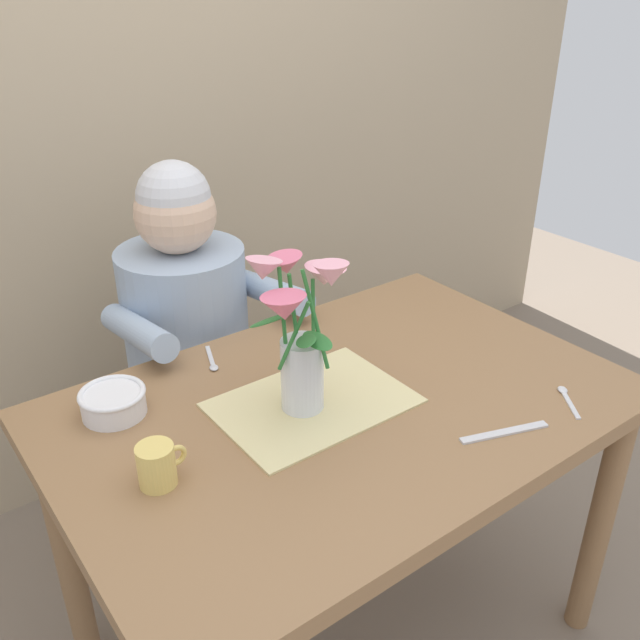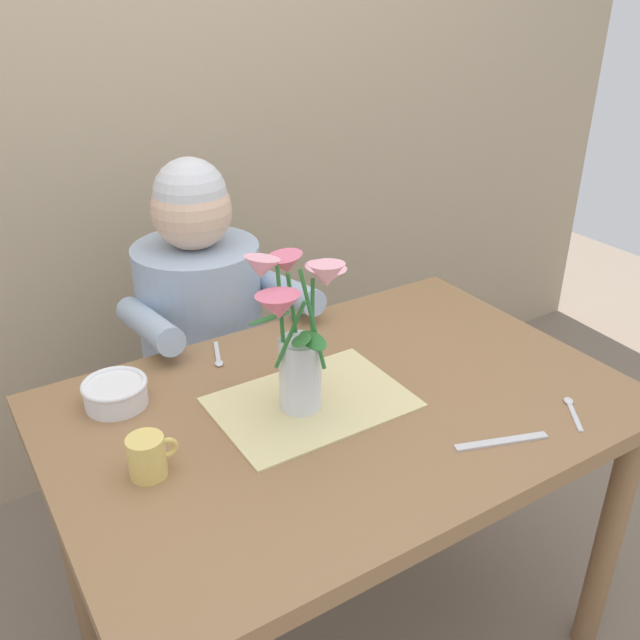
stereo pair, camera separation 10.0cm
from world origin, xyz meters
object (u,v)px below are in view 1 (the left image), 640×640
at_px(dinner_knife, 504,432).
at_px(ceramic_bowl, 113,401).
at_px(flower_vase, 300,330).
at_px(seated_person, 191,362).
at_px(tea_cup, 157,465).

bearing_deg(dinner_knife, ceramic_bowl, 157.36).
relative_size(flower_vase, dinner_knife, 1.81).
distance_m(flower_vase, dinner_knife, 0.45).
distance_m(seated_person, dinner_knife, 0.94).
bearing_deg(ceramic_bowl, seated_person, 46.92).
xyz_separation_m(seated_person, ceramic_bowl, (-0.35, -0.37, 0.21)).
distance_m(ceramic_bowl, tea_cup, 0.25).
xyz_separation_m(ceramic_bowl, dinner_knife, (0.59, -0.52, -0.03)).
relative_size(flower_vase, tea_cup, 3.70).
distance_m(seated_person, ceramic_bowl, 0.55).
xyz_separation_m(dinner_knife, tea_cup, (-0.61, 0.27, 0.04)).
height_order(seated_person, ceramic_bowl, seated_person).
xyz_separation_m(flower_vase, tea_cup, (-0.33, -0.03, -0.15)).
xyz_separation_m(seated_person, flower_vase, (-0.03, -0.59, 0.36)).
bearing_deg(tea_cup, flower_vase, 5.90).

